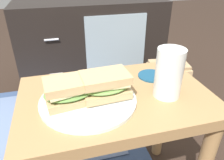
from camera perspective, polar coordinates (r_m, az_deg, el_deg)
name	(u,v)px	position (r m, az deg, el deg)	size (l,w,h in m)	color
side_table	(116,119)	(0.69, 1.00, -10.15)	(0.56, 0.36, 0.46)	#A37A4C
tv_cabinet	(91,42)	(1.56, -5.48, 9.92)	(0.96, 0.46, 0.58)	black
area_rug	(36,125)	(1.29, -19.35, -11.08)	(1.05, 0.80, 0.01)	#384C72
plate	(88,100)	(0.60, -6.28, -5.29)	(0.27, 0.27, 0.01)	silver
sandwich_front	(69,91)	(0.58, -11.25, -2.90)	(0.15, 0.11, 0.07)	tan
sandwich_back	(105,85)	(0.59, -1.80, -1.22)	(0.14, 0.10, 0.07)	tan
beer_glass	(169,73)	(0.62, 14.79, 1.68)	(0.08, 0.08, 0.14)	silver
coaster	(152,76)	(0.74, 10.43, 1.12)	(0.09, 0.09, 0.01)	navy
paper_bag	(165,89)	(1.26, 13.95, -2.42)	(0.23, 0.16, 0.33)	tan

